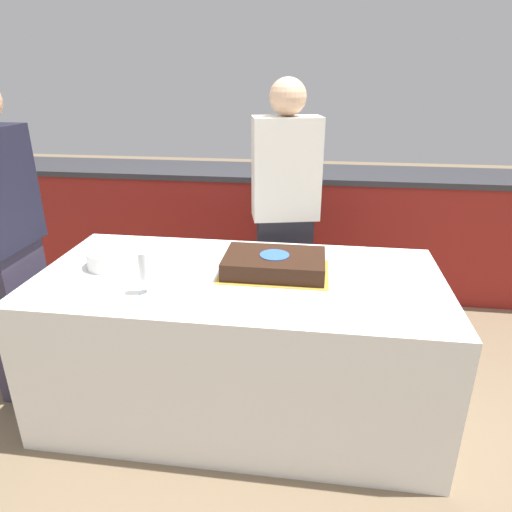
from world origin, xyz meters
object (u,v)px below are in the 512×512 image
cake (274,264)px  wine_glass (145,267)px  plate_stack (111,258)px  person_seated_left (5,242)px  person_cutting_cake (285,216)px

cake → wine_glass: 0.60m
plate_stack → person_seated_left: (-0.53, -0.02, 0.07)m
wine_glass → person_cutting_cake: (0.52, 0.91, -0.03)m
person_cutting_cake → person_seated_left: person_seated_left is taller
plate_stack → person_cutting_cake: person_cutting_cake is taller
person_cutting_cake → person_seated_left: 1.48m
plate_stack → wine_glass: bearing=-43.2°
plate_stack → person_cutting_cake: 1.03m
cake → wine_glass: wine_glass is taller
person_cutting_cake → person_seated_left: size_ratio=0.99×
person_seated_left → plate_stack: bearing=-87.7°
cake → wine_glass: size_ratio=2.72×
plate_stack → cake: bearing=2.6°
plate_stack → person_cutting_cake: bearing=39.5°
plate_stack → person_seated_left: bearing=-177.7°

